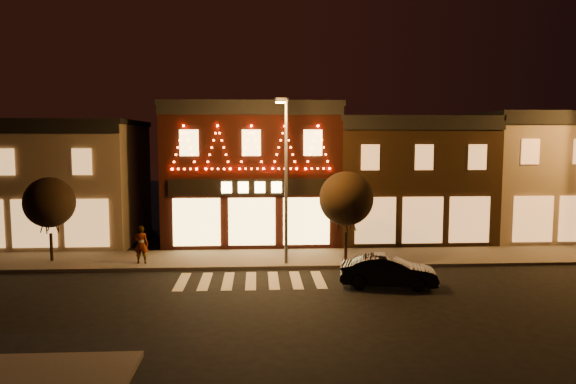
{
  "coord_description": "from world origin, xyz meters",
  "views": [
    {
      "loc": [
        0.31,
        -19.17,
        6.28
      ],
      "look_at": [
        1.64,
        4.0,
        3.92
      ],
      "focal_mm": 33.51,
      "sensor_mm": 36.0,
      "label": 1
    }
  ],
  "objects": [
    {
      "name": "pedestrian",
      "position": [
        -5.38,
        7.01,
        1.08
      ],
      "size": [
        0.69,
        0.46,
        1.87
      ],
      "primitive_type": "imported",
      "rotation": [
        0.0,
        0.0,
        3.15
      ],
      "color": "gray",
      "rests_on": "sidewalk_far"
    },
    {
      "name": "building_right_a",
      "position": [
        9.5,
        13.99,
        3.76
      ],
      "size": [
        9.2,
        8.28,
        7.5
      ],
      "color": "#362312",
      "rests_on": "ground"
    },
    {
      "name": "building_left",
      "position": [
        -13.0,
        13.99,
        3.66
      ],
      "size": [
        12.2,
        8.28,
        7.3
      ],
      "color": "#7A6B57",
      "rests_on": "ground"
    },
    {
      "name": "tree_left",
      "position": [
        -10.0,
        7.89,
        3.07
      ],
      "size": [
        2.5,
        2.5,
        4.18
      ],
      "rotation": [
        0.0,
        0.0,
        -0.05
      ],
      "color": "black",
      "rests_on": "sidewalk_far"
    },
    {
      "name": "building_right_b",
      "position": [
        18.5,
        13.99,
        3.91
      ],
      "size": [
        9.2,
        8.28,
        7.8
      ],
      "color": "#7A6B57",
      "rests_on": "ground"
    },
    {
      "name": "sidewalk_far",
      "position": [
        2.0,
        8.0,
        0.07
      ],
      "size": [
        44.0,
        4.0,
        0.15
      ],
      "primitive_type": "cube",
      "color": "#47423D",
      "rests_on": "ground"
    },
    {
      "name": "building_pulp",
      "position": [
        0.0,
        13.98,
        4.16
      ],
      "size": [
        10.2,
        8.34,
        8.3
      ],
      "color": "black",
      "rests_on": "ground"
    },
    {
      "name": "dark_sedan",
      "position": [
        5.8,
        2.72,
        0.66
      ],
      "size": [
        4.22,
        2.09,
        1.33
      ],
      "primitive_type": "imported",
      "rotation": [
        0.0,
        0.0,
        1.39
      ],
      "color": "black",
      "rests_on": "ground"
    },
    {
      "name": "tree_right",
      "position": [
        4.68,
        6.88,
        3.29
      ],
      "size": [
        2.68,
        2.68,
        4.48
      ],
      "rotation": [
        0.0,
        0.0,
        -0.06
      ],
      "color": "black",
      "rests_on": "sidewalk_far"
    },
    {
      "name": "streetlamp_mid",
      "position": [
        1.65,
        6.38,
        4.82
      ],
      "size": [
        0.69,
        1.82,
        7.96
      ],
      "rotation": [
        0.0,
        0.0,
        0.21
      ],
      "color": "#59595E",
      "rests_on": "sidewalk_far"
    },
    {
      "name": "ground",
      "position": [
        0.0,
        0.0,
        0.0
      ],
      "size": [
        120.0,
        120.0,
        0.0
      ],
      "primitive_type": "plane",
      "color": "black",
      "rests_on": "ground"
    }
  ]
}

